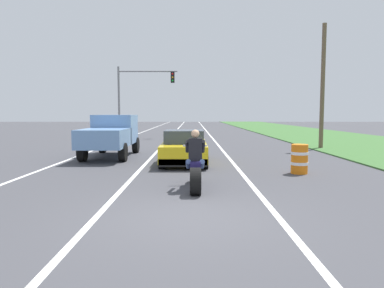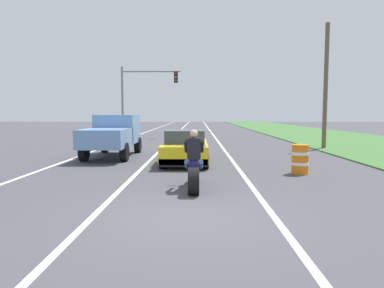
# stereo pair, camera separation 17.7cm
# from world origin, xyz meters

# --- Properties ---
(ground_plane) EXTENTS (160.00, 160.00, 0.00)m
(ground_plane) POSITION_xyz_m (0.00, 0.00, 0.00)
(ground_plane) COLOR #424247
(lane_stripe_left_solid) EXTENTS (0.14, 120.00, 0.01)m
(lane_stripe_left_solid) POSITION_xyz_m (-5.40, 20.00, 0.00)
(lane_stripe_left_solid) COLOR white
(lane_stripe_left_solid) RESTS_ON ground
(lane_stripe_right_solid) EXTENTS (0.14, 120.00, 0.01)m
(lane_stripe_right_solid) POSITION_xyz_m (1.80, 20.00, 0.00)
(lane_stripe_right_solid) COLOR white
(lane_stripe_right_solid) RESTS_ON ground
(lane_stripe_centre_dashed) EXTENTS (0.14, 120.00, 0.01)m
(lane_stripe_centre_dashed) POSITION_xyz_m (-1.80, 20.00, 0.00)
(lane_stripe_centre_dashed) COLOR white
(lane_stripe_centre_dashed) RESTS_ON ground
(grass_verge_right) EXTENTS (10.00, 120.00, 0.06)m
(grass_verge_right) POSITION_xyz_m (11.92, 20.00, 0.03)
(grass_verge_right) COLOR #3D6B33
(grass_verge_right) RESTS_ON ground
(motorcycle_with_rider) EXTENTS (0.70, 2.21, 1.62)m
(motorcycle_with_rider) POSITION_xyz_m (0.18, 2.45, 0.59)
(motorcycle_with_rider) COLOR black
(motorcycle_with_rider) RESTS_ON ground
(sports_car_yellow) EXTENTS (1.84, 4.30, 1.37)m
(sports_car_yellow) POSITION_xyz_m (-0.22, 7.53, 0.63)
(sports_car_yellow) COLOR yellow
(sports_car_yellow) RESTS_ON ground
(pickup_truck_left_lane_light_blue) EXTENTS (2.02, 4.80, 1.98)m
(pickup_truck_left_lane_light_blue) POSITION_xyz_m (-3.72, 9.55, 1.11)
(pickup_truck_left_lane_light_blue) COLOR #6B93C6
(pickup_truck_left_lane_light_blue) RESTS_ON ground
(traffic_light_mast_near) EXTENTS (5.07, 0.34, 6.00)m
(traffic_light_mast_near) POSITION_xyz_m (-4.54, 22.82, 4.03)
(traffic_light_mast_near) COLOR gray
(traffic_light_mast_near) RESTS_ON ground
(utility_pole_roadside) EXTENTS (0.24, 0.24, 7.16)m
(utility_pole_roadside) POSITION_xyz_m (7.63, 13.37, 3.58)
(utility_pole_roadside) COLOR brown
(utility_pole_roadside) RESTS_ON ground
(construction_barrel_nearest) EXTENTS (0.58, 0.58, 1.00)m
(construction_barrel_nearest) POSITION_xyz_m (3.76, 4.98, 0.50)
(construction_barrel_nearest) COLOR orange
(construction_barrel_nearest) RESTS_ON ground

